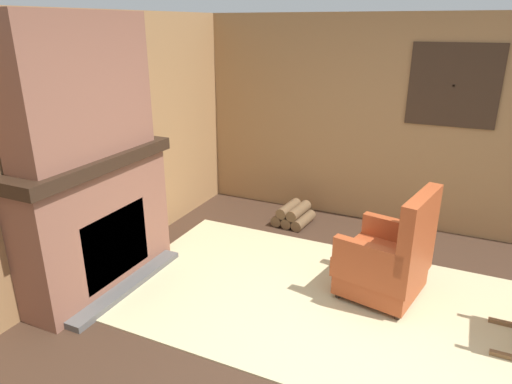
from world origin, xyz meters
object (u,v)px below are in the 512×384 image
(oil_lamp_vase, at_px, (51,152))
(storage_case, at_px, (132,133))
(armchair, at_px, (388,260))
(firewood_stack, at_px, (294,215))

(oil_lamp_vase, xyz_separation_m, storage_case, (0.00, 0.97, -0.05))
(armchair, distance_m, oil_lamp_vase, 2.96)
(firewood_stack, bearing_deg, storage_case, -130.19)
(oil_lamp_vase, bearing_deg, armchair, 26.25)
(firewood_stack, bearing_deg, oil_lamp_vase, -116.57)
(storage_case, bearing_deg, oil_lamp_vase, -90.01)
(armchair, relative_size, firewood_stack, 2.17)
(armchair, relative_size, storage_case, 5.14)
(armchair, xyz_separation_m, storage_case, (-2.50, -0.26, 0.95))
(armchair, xyz_separation_m, firewood_stack, (-1.31, 1.14, -0.25))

